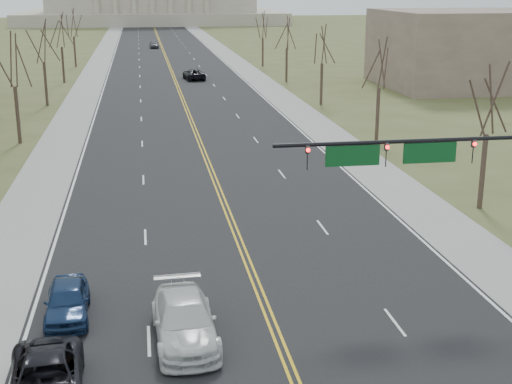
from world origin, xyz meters
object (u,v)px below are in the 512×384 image
object	(u,v)px
car_sb_outer_lead	(46,380)
car_far_nb	(194,74)
signal_mast	(428,164)
car_far_sb	(154,44)
car_sb_inner_second	(184,321)
car_sb_outer_second	(67,301)

from	to	relation	value
car_sb_outer_lead	car_far_nb	world-z (taller)	car_far_nb
signal_mast	car_far_nb	bearing A→B (deg)	93.57
car_sb_outer_lead	car_far_sb	world-z (taller)	car_far_sb
car_sb_inner_second	signal_mast	bearing A→B (deg)	16.10
car_sb_outer_second	car_far_sb	world-z (taller)	car_far_sb
car_sb_outer_lead	car_sb_inner_second	world-z (taller)	car_sb_inner_second
car_sb_inner_second	car_far_nb	xyz separation A→B (m)	(6.37, 78.76, -0.05)
signal_mast	car_sb_outer_second	size ratio (longest dim) A/B	2.77
signal_mast	car_far_nb	distance (m)	75.40
car_far_sb	car_sb_outer_second	bearing A→B (deg)	-95.51
car_sb_outer_lead	car_sb_outer_second	xyz separation A→B (m)	(0.12, 6.19, 0.01)
car_far_nb	car_sb_inner_second	bearing A→B (deg)	79.48
signal_mast	car_sb_outer_lead	xyz separation A→B (m)	(-15.84, -7.08, -5.01)
signal_mast	car_far_sb	world-z (taller)	signal_mast
car_sb_inner_second	car_far_sb	distance (m)	132.41
car_sb_outer_lead	car_far_nb	distance (m)	82.93
car_sb_outer_second	car_far_nb	size ratio (longest dim) A/B	0.77
car_far_sb	signal_mast	bearing A→B (deg)	-88.55
signal_mast	car_sb_outer_lead	size ratio (longest dim) A/B	2.28
signal_mast	car_sb_outer_lead	world-z (taller)	signal_mast
car_sb_outer_lead	car_far_nb	xyz separation A→B (m)	(11.16, 82.17, 0.05)
car_sb_outer_lead	car_far_nb	size ratio (longest dim) A/B	0.94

